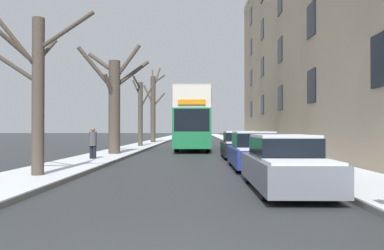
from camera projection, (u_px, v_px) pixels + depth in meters
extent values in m
cube|color=slate|center=(163.00, 140.00, 56.58)|extent=(2.72, 130.00, 0.13)
cube|color=silver|center=(163.00, 139.00, 56.58)|extent=(2.69, 130.00, 0.03)
cube|color=slate|center=(229.00, 140.00, 56.41)|extent=(2.72, 130.00, 0.13)
cube|color=silver|center=(229.00, 139.00, 56.41)|extent=(2.69, 130.00, 0.03)
cube|color=tan|center=(342.00, 31.00, 27.50)|extent=(9.00, 43.26, 17.78)
cube|color=black|center=(381.00, 60.00, 12.29)|extent=(0.08, 1.40, 1.80)
cube|color=black|center=(311.00, 86.00, 19.90)|extent=(0.08, 1.40, 1.80)
cube|color=black|center=(280.00, 98.00, 27.51)|extent=(0.08, 1.40, 1.80)
cube|color=black|center=(262.00, 105.00, 35.13)|extent=(0.08, 1.40, 1.80)
cube|color=black|center=(251.00, 109.00, 42.74)|extent=(0.08, 1.40, 1.80)
cube|color=black|center=(311.00, 20.00, 19.95)|extent=(0.08, 1.40, 1.80)
cube|color=black|center=(280.00, 50.00, 27.56)|extent=(0.08, 1.40, 1.80)
cube|color=black|center=(262.00, 67.00, 35.17)|extent=(0.08, 1.40, 1.80)
cube|color=black|center=(251.00, 78.00, 42.78)|extent=(0.08, 1.40, 1.80)
cube|color=black|center=(280.00, 2.00, 27.60)|extent=(0.08, 1.40, 1.80)
cube|color=black|center=(262.00, 30.00, 35.21)|extent=(0.08, 1.40, 1.80)
cube|color=black|center=(251.00, 47.00, 42.82)|extent=(0.08, 1.40, 1.80)
cube|color=black|center=(251.00, 16.00, 42.86)|extent=(0.08, 1.40, 1.80)
cylinder|color=#4C4238|center=(38.00, 99.00, 11.92)|extent=(0.38, 0.38, 5.18)
cylinder|color=#4C4238|center=(4.00, 26.00, 11.64)|extent=(2.03, 0.80, 2.65)
cylinder|color=#4C4238|center=(66.00, 31.00, 11.85)|extent=(1.89, 0.29, 1.25)
cylinder|color=#4C4238|center=(47.00, 50.00, 12.81)|extent=(0.26, 1.81, 1.15)
cylinder|color=#4C4238|center=(114.00, 108.00, 22.48)|extent=(0.69, 0.69, 5.75)
cylinder|color=#4C4238|center=(132.00, 74.00, 23.52)|extent=(2.00, 2.33, 2.06)
cylinder|color=#4C4238|center=(97.00, 69.00, 22.21)|extent=(2.24, 0.92, 2.67)
cylinder|color=#4C4238|center=(102.00, 63.00, 22.97)|extent=(1.99, 1.16, 1.47)
cylinder|color=#4C4238|center=(127.00, 62.00, 22.74)|extent=(1.68, 0.78, 2.31)
cylinder|color=#4C4238|center=(110.00, 88.00, 22.09)|extent=(0.68, 1.11, 1.61)
cylinder|color=#4C4238|center=(140.00, 115.00, 33.09)|extent=(0.41, 0.41, 5.80)
cylinder|color=#4C4238|center=(137.00, 89.00, 32.96)|extent=(0.80, 0.53, 1.50)
cylinder|color=#4C4238|center=(137.00, 83.00, 32.43)|extent=(0.57, 1.51, 1.12)
cylinder|color=#4C4238|center=(146.00, 97.00, 33.23)|extent=(1.16, 0.42, 1.99)
cylinder|color=#4C4238|center=(153.00, 110.00, 42.44)|extent=(0.57, 0.57, 7.64)
cylinder|color=#4C4238|center=(153.00, 79.00, 43.54)|extent=(0.55, 2.29, 2.58)
cylinder|color=#4C4238|center=(148.00, 95.00, 42.71)|extent=(1.35, 0.73, 2.36)
cylinder|color=#4C4238|center=(157.00, 79.00, 43.48)|extent=(0.82, 2.22, 2.87)
cylinder|color=#4C4238|center=(159.00, 79.00, 42.88)|extent=(1.44, 1.04, 1.23)
cylinder|color=#4C4238|center=(159.00, 100.00, 43.01)|extent=(1.43, 1.38, 1.74)
cube|color=#1E7A47|center=(193.00, 128.00, 29.55)|extent=(2.57, 10.56, 2.70)
cube|color=silver|center=(193.00, 102.00, 29.58)|extent=(2.52, 10.35, 1.44)
cube|color=beige|center=(193.00, 92.00, 29.59)|extent=(2.52, 10.35, 0.12)
cube|color=black|center=(193.00, 122.00, 29.56)|extent=(2.60, 9.30, 1.40)
cube|color=black|center=(193.00, 101.00, 29.58)|extent=(2.60, 9.30, 1.09)
cube|color=black|center=(192.00, 120.00, 24.30)|extent=(2.32, 0.06, 1.47)
cube|color=orange|center=(192.00, 102.00, 24.30)|extent=(1.80, 0.05, 0.32)
cylinder|color=black|center=(176.00, 145.00, 26.39)|extent=(0.30, 1.01, 1.01)
cylinder|color=black|center=(208.00, 145.00, 26.35)|extent=(0.30, 1.01, 1.01)
cylinder|color=black|center=(181.00, 142.00, 32.52)|extent=(0.30, 1.01, 1.01)
cylinder|color=black|center=(206.00, 142.00, 32.48)|extent=(0.30, 1.01, 1.01)
cube|color=slate|center=(285.00, 171.00, 9.82)|extent=(1.74, 4.58, 0.70)
cube|color=black|center=(283.00, 147.00, 10.01)|extent=(1.50, 2.29, 0.53)
cube|color=silver|center=(283.00, 136.00, 10.01)|extent=(1.46, 2.17, 0.07)
cube|color=silver|center=(302.00, 162.00, 8.20)|extent=(1.57, 1.19, 0.06)
cylinder|color=black|center=(265.00, 186.00, 8.46)|extent=(0.20, 0.68, 0.68)
cylinder|color=black|center=(333.00, 186.00, 8.43)|extent=(0.20, 0.68, 0.68)
cylinder|color=black|center=(249.00, 172.00, 11.20)|extent=(0.20, 0.68, 0.68)
cylinder|color=black|center=(300.00, 172.00, 11.17)|extent=(0.20, 0.68, 0.68)
cube|color=navy|center=(254.00, 156.00, 15.28)|extent=(1.81, 4.52, 0.69)
cube|color=black|center=(253.00, 140.00, 15.47)|extent=(1.56, 2.26, 0.60)
cube|color=silver|center=(253.00, 132.00, 15.47)|extent=(1.52, 2.15, 0.07)
cube|color=silver|center=(260.00, 149.00, 13.68)|extent=(1.63, 1.18, 0.05)
cylinder|color=black|center=(238.00, 164.00, 13.93)|extent=(0.20, 0.61, 0.61)
cylinder|color=black|center=(281.00, 164.00, 13.91)|extent=(0.20, 0.61, 0.61)
cylinder|color=black|center=(231.00, 159.00, 16.64)|extent=(0.20, 0.61, 0.61)
cylinder|color=black|center=(267.00, 159.00, 16.62)|extent=(0.20, 0.61, 0.61)
cube|color=black|center=(239.00, 149.00, 20.90)|extent=(1.84, 4.15, 0.71)
cube|color=black|center=(239.00, 137.00, 21.08)|extent=(1.58, 2.08, 0.54)
cube|color=silver|center=(239.00, 132.00, 21.08)|extent=(1.54, 1.97, 0.09)
cube|color=silver|center=(242.00, 143.00, 19.44)|extent=(1.65, 1.08, 0.07)
cylinder|color=black|center=(226.00, 154.00, 19.67)|extent=(0.20, 0.66, 0.66)
cylinder|color=black|center=(257.00, 154.00, 19.64)|extent=(0.20, 0.66, 0.66)
cylinder|color=black|center=(223.00, 151.00, 22.16)|extent=(0.20, 0.66, 0.66)
cylinder|color=black|center=(250.00, 151.00, 22.13)|extent=(0.20, 0.66, 0.66)
cube|color=#333842|center=(185.00, 132.00, 47.74)|extent=(2.01, 4.94, 1.99)
cube|color=black|center=(184.00, 129.00, 45.29)|extent=(1.77, 0.06, 0.87)
cylinder|color=black|center=(177.00, 140.00, 46.16)|extent=(0.22, 0.68, 0.68)
cylinder|color=black|center=(191.00, 140.00, 46.13)|extent=(0.22, 0.68, 0.68)
cylinder|color=black|center=(178.00, 139.00, 49.32)|extent=(0.22, 0.68, 0.68)
cylinder|color=black|center=(192.00, 139.00, 49.29)|extent=(0.22, 0.68, 0.68)
cylinder|color=black|center=(94.00, 154.00, 18.48)|extent=(0.18, 0.18, 0.80)
cylinder|color=black|center=(91.00, 154.00, 18.52)|extent=(0.18, 0.18, 0.80)
cylinder|color=#47474C|center=(93.00, 139.00, 18.51)|extent=(0.37, 0.37, 0.70)
sphere|color=#8C6647|center=(93.00, 129.00, 18.52)|extent=(0.22, 0.22, 0.22)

